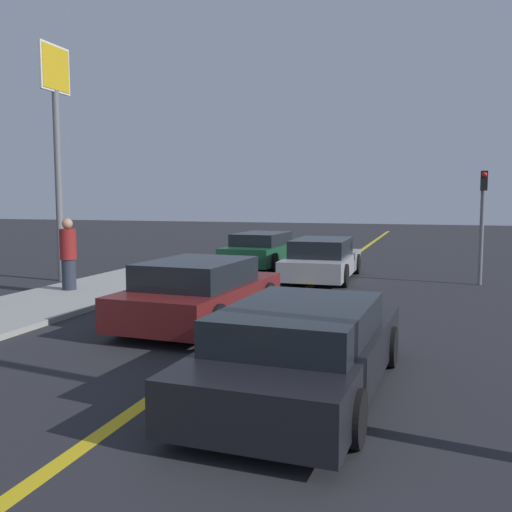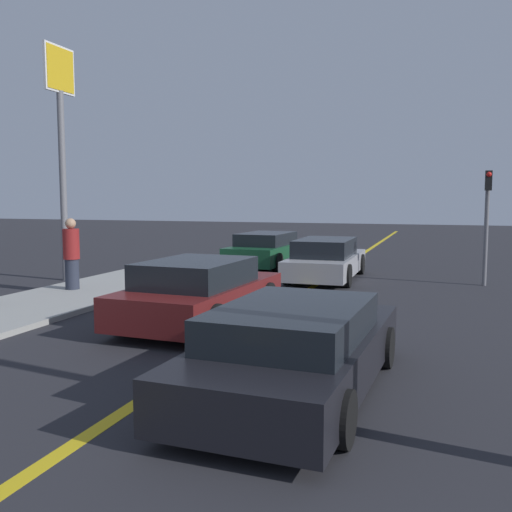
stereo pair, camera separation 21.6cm
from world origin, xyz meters
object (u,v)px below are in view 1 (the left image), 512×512
car_near_right_lane (304,348)px  traffic_light (482,214)px  car_far_distant (323,259)px  roadside_sign (56,117)px  car_parked_left_lot (263,250)px  car_ahead_center (200,293)px  pedestrian_mid_group (68,254)px

car_near_right_lane → traffic_light: 10.83m
car_far_distant → roadside_sign: size_ratio=0.69×
car_parked_left_lot → car_ahead_center: bearing=-78.3°
car_ahead_center → car_near_right_lane: bearing=-46.1°
car_parked_left_lot → traffic_light: size_ratio=1.45×
car_far_distant → traffic_light: size_ratio=1.47×
car_far_distant → pedestrian_mid_group: 7.42m
pedestrian_mid_group → roadside_sign: 4.59m
car_parked_left_lot → roadside_sign: roadside_sign is taller
roadside_sign → car_parked_left_lot: bearing=47.9°
car_ahead_center → car_parked_left_lot: size_ratio=0.92×
car_ahead_center → roadside_sign: bearing=149.1°
car_parked_left_lot → traffic_light: (7.20, -2.43, 1.43)m
pedestrian_mid_group → car_near_right_lane: bearing=-36.6°
car_near_right_lane → roadside_sign: roadside_sign is taller
car_ahead_center → roadside_sign: roadside_sign is taller
car_ahead_center → car_far_distant: 7.03m
car_near_right_lane → car_ahead_center: bearing=133.4°
car_ahead_center → pedestrian_mid_group: (-4.66, 2.30, 0.40)m
car_far_distant → roadside_sign: roadside_sign is taller
car_far_distant → car_ahead_center: bearing=-100.0°
car_parked_left_lot → roadside_sign: 8.27m
car_ahead_center → car_far_distant: car_ahead_center is taller
car_parked_left_lot → car_near_right_lane: bearing=-68.8°
car_ahead_center → car_parked_left_lot: (-1.57, 9.54, -0.02)m
car_near_right_lane → roadside_sign: size_ratio=0.69×
car_far_distant → pedestrian_mid_group: (-5.77, -4.64, 0.42)m
car_far_distant → car_parked_left_lot: size_ratio=1.02×
car_ahead_center → traffic_light: size_ratio=1.33×
car_near_right_lane → car_ahead_center: 4.29m
car_parked_left_lot → pedestrian_mid_group: bearing=-110.8°
car_ahead_center → traffic_light: bearing=54.6°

